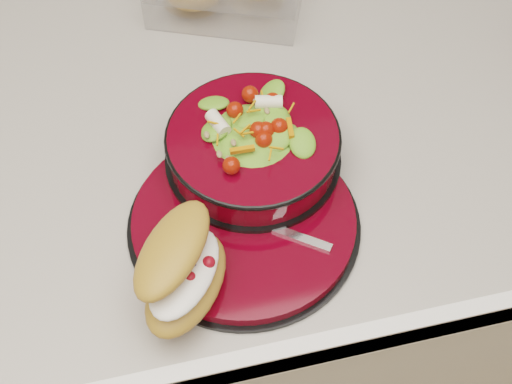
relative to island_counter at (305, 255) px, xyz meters
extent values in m
cube|color=#AF7646|center=(0.00, 0.00, -0.46)|extent=(4.00, 4.00, 0.01)
cube|color=silver|center=(0.00, 0.00, -0.02)|extent=(1.16, 0.66, 0.86)
cube|color=#A39F95|center=(0.00, 0.00, 0.43)|extent=(1.24, 0.74, 0.04)
cube|color=white|center=(0.00, -0.36, 0.43)|extent=(1.24, 0.02, 0.05)
cylinder|color=black|center=(-0.16, -0.19, 0.45)|extent=(0.29, 0.29, 0.01)
cylinder|color=#5B030C|center=(-0.16, -0.19, 0.46)|extent=(0.28, 0.28, 0.01)
torus|color=black|center=(-0.15, -0.20, 0.46)|extent=(0.16, 0.16, 0.01)
cylinder|color=black|center=(-0.13, -0.10, 0.47)|extent=(0.23, 0.23, 0.01)
cylinder|color=#5B030C|center=(-0.13, -0.10, 0.49)|extent=(0.21, 0.21, 0.04)
torus|color=black|center=(-0.13, -0.10, 0.51)|extent=(0.22, 0.22, 0.01)
ellipsoid|color=#4D7E23|center=(-0.13, -0.10, 0.51)|extent=(0.18, 0.18, 0.07)
sphere|color=#B61507|center=(-0.08, -0.10, 0.55)|extent=(0.02, 0.02, 0.02)
sphere|color=#B61507|center=(-0.09, -0.07, 0.55)|extent=(0.02, 0.02, 0.02)
sphere|color=#B61507|center=(-0.13, -0.06, 0.55)|extent=(0.02, 0.02, 0.02)
sphere|color=#B61507|center=(-0.16, -0.07, 0.55)|extent=(0.02, 0.02, 0.02)
sphere|color=#B61507|center=(-0.17, -0.10, 0.55)|extent=(0.02, 0.02, 0.02)
sphere|color=#B61507|center=(-0.16, -0.14, 0.55)|extent=(0.02, 0.02, 0.02)
sphere|color=#B61507|center=(-0.13, -0.15, 0.55)|extent=(0.02, 0.02, 0.02)
sphere|color=#B61507|center=(-0.09, -0.14, 0.55)|extent=(0.02, 0.02, 0.02)
cylinder|color=silver|center=(-0.10, -0.06, 0.55)|extent=(0.03, 0.04, 0.02)
cylinder|color=silver|center=(-0.17, -0.08, 0.55)|extent=(0.04, 0.03, 0.02)
cube|color=orange|center=(-0.15, -0.13, 0.55)|extent=(0.03, 0.03, 0.01)
cube|color=orange|center=(-0.08, -0.11, 0.55)|extent=(0.03, 0.02, 0.01)
ellipsoid|color=#AF7D35|center=(-0.24, -0.27, 0.48)|extent=(0.14, 0.16, 0.04)
ellipsoid|color=white|center=(-0.24, -0.27, 0.51)|extent=(0.12, 0.14, 0.02)
ellipsoid|color=#AF7D35|center=(-0.24, -0.26, 0.53)|extent=(0.13, 0.15, 0.03)
sphere|color=#A40B14|center=(-0.26, -0.27, 0.52)|extent=(0.02, 0.02, 0.02)
sphere|color=#A40B14|center=(-0.24, -0.28, 0.52)|extent=(0.02, 0.02, 0.02)
sphere|color=#A40B14|center=(-0.21, -0.27, 0.52)|extent=(0.02, 0.02, 0.02)
sphere|color=#A40B14|center=(-0.25, -0.26, 0.52)|extent=(0.02, 0.02, 0.02)
sphere|color=#191947|center=(-0.25, -0.27, 0.52)|extent=(0.01, 0.01, 0.01)
sphere|color=#191947|center=(-0.23, -0.27, 0.52)|extent=(0.01, 0.01, 0.01)
sphere|color=#191947|center=(-0.24, -0.28, 0.52)|extent=(0.01, 0.01, 0.01)
cube|color=silver|center=(-0.11, -0.22, 0.47)|extent=(0.10, 0.08, 0.00)
cube|color=silver|center=(-0.17, -0.18, 0.47)|extent=(0.04, 0.04, 0.00)
camera|label=1|loc=(-0.25, -0.66, 1.20)|focal=50.00mm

